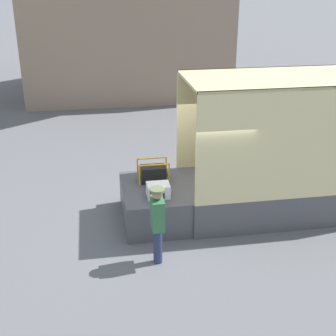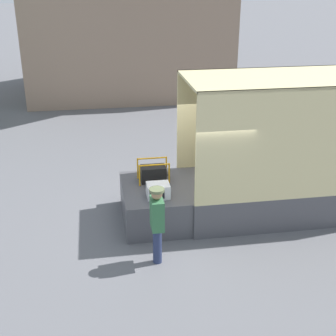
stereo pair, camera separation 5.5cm
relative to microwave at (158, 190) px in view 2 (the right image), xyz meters
The scene contains 5 objects.
ground_plane 1.31m from the microwave, 35.61° to the left, with size 160.00×160.00×0.00m, color slate.
tailgate_deck 0.76m from the microwave, 93.26° to the left, with size 1.46×2.08×0.83m, color #4C4C51.
microwave is the anchor object (origin of this frame).
portable_generator 0.85m from the microwave, 88.21° to the left, with size 0.73×0.46×0.52m.
worker_person 1.30m from the microwave, 99.00° to the right, with size 0.30×0.44×1.66m.
Camera 2 is at (-1.98, -9.75, 5.51)m, focal length 50.00 mm.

